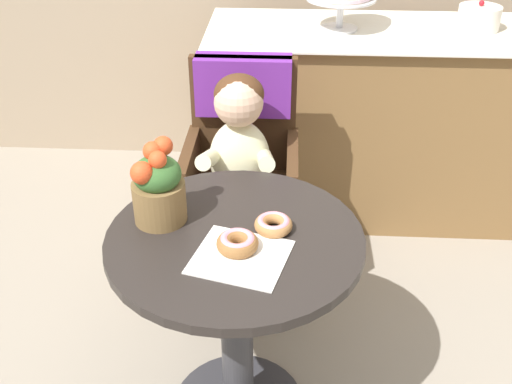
{
  "coord_description": "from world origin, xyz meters",
  "views": [
    {
      "loc": [
        0.14,
        -1.37,
        1.72
      ],
      "look_at": [
        0.05,
        0.15,
        0.77
      ],
      "focal_mm": 43.23,
      "sensor_mm": 36.0,
      "label": 1
    }
  ],
  "objects_px": {
    "cafe_table": "(236,294)",
    "seated_child": "(239,156)",
    "donut_front": "(237,242)",
    "round_layer_cake": "(479,18)",
    "wicker_chair": "(242,145)",
    "flower_vase": "(158,186)",
    "donut_mid": "(273,224)"
  },
  "relations": [
    {
      "from": "donut_mid",
      "to": "cafe_table",
      "type": "bearing_deg",
      "value": -163.0
    },
    {
      "from": "donut_mid",
      "to": "seated_child",
      "type": "bearing_deg",
      "value": 105.36
    },
    {
      "from": "seated_child",
      "to": "flower_vase",
      "type": "distance_m",
      "value": 0.53
    },
    {
      "from": "seated_child",
      "to": "flower_vase",
      "type": "height_order",
      "value": "flower_vase"
    },
    {
      "from": "cafe_table",
      "to": "donut_mid",
      "type": "distance_m",
      "value": 0.26
    },
    {
      "from": "round_layer_cake",
      "to": "cafe_table",
      "type": "bearing_deg",
      "value": -125.41
    },
    {
      "from": "donut_front",
      "to": "cafe_table",
      "type": "bearing_deg",
      "value": 101.32
    },
    {
      "from": "cafe_table",
      "to": "donut_mid",
      "type": "height_order",
      "value": "donut_mid"
    },
    {
      "from": "wicker_chair",
      "to": "donut_front",
      "type": "xyz_separation_m",
      "value": [
        0.05,
        -0.75,
        0.1
      ]
    },
    {
      "from": "seated_child",
      "to": "wicker_chair",
      "type": "bearing_deg",
      "value": 90.0
    },
    {
      "from": "wicker_chair",
      "to": "flower_vase",
      "type": "height_order",
      "value": "flower_vase"
    },
    {
      "from": "cafe_table",
      "to": "donut_front",
      "type": "height_order",
      "value": "donut_front"
    },
    {
      "from": "cafe_table",
      "to": "round_layer_cake",
      "type": "xyz_separation_m",
      "value": [
        0.95,
        1.33,
        0.44
      ]
    },
    {
      "from": "wicker_chair",
      "to": "donut_front",
      "type": "bearing_deg",
      "value": -86.99
    },
    {
      "from": "seated_child",
      "to": "round_layer_cake",
      "type": "bearing_deg",
      "value": 39.2
    },
    {
      "from": "flower_vase",
      "to": "round_layer_cake",
      "type": "distance_m",
      "value": 1.73
    },
    {
      "from": "donut_mid",
      "to": "flower_vase",
      "type": "xyz_separation_m",
      "value": [
        -0.32,
        0.04,
        0.09
      ]
    },
    {
      "from": "donut_mid",
      "to": "flower_vase",
      "type": "bearing_deg",
      "value": 173.74
    },
    {
      "from": "seated_child",
      "to": "flower_vase",
      "type": "relative_size",
      "value": 2.96
    },
    {
      "from": "donut_front",
      "to": "round_layer_cake",
      "type": "xyz_separation_m",
      "value": [
        0.94,
        1.4,
        0.21
      ]
    },
    {
      "from": "donut_mid",
      "to": "wicker_chair",
      "type": "bearing_deg",
      "value": 101.84
    },
    {
      "from": "donut_mid",
      "to": "donut_front",
      "type": "bearing_deg",
      "value": -133.99
    },
    {
      "from": "round_layer_cake",
      "to": "wicker_chair",
      "type": "bearing_deg",
      "value": -146.69
    },
    {
      "from": "donut_mid",
      "to": "round_layer_cake",
      "type": "xyz_separation_m",
      "value": [
        0.84,
        1.3,
        0.21
      ]
    },
    {
      "from": "seated_child",
      "to": "flower_vase",
      "type": "bearing_deg",
      "value": -111.79
    },
    {
      "from": "cafe_table",
      "to": "seated_child",
      "type": "xyz_separation_m",
      "value": [
        -0.03,
        0.53,
        0.17
      ]
    },
    {
      "from": "seated_child",
      "to": "round_layer_cake",
      "type": "height_order",
      "value": "round_layer_cake"
    },
    {
      "from": "cafe_table",
      "to": "seated_child",
      "type": "height_order",
      "value": "seated_child"
    },
    {
      "from": "cafe_table",
      "to": "donut_mid",
      "type": "xyz_separation_m",
      "value": [
        0.11,
        0.03,
        0.23
      ]
    },
    {
      "from": "cafe_table",
      "to": "wicker_chair",
      "type": "relative_size",
      "value": 0.75
    },
    {
      "from": "donut_front",
      "to": "donut_mid",
      "type": "height_order",
      "value": "donut_front"
    },
    {
      "from": "wicker_chair",
      "to": "round_layer_cake",
      "type": "height_order",
      "value": "round_layer_cake"
    }
  ]
}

